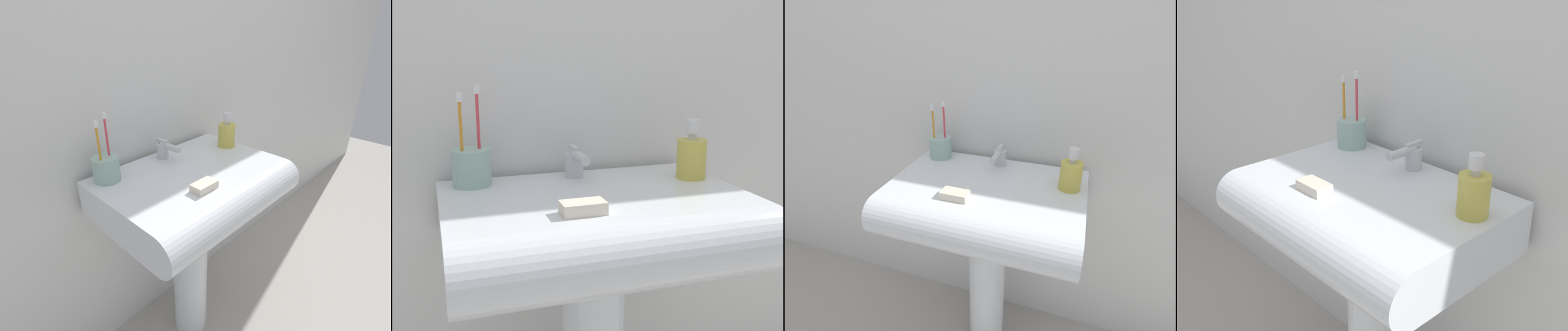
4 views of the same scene
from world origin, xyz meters
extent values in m
cube|color=silver|center=(0.00, 0.24, 1.20)|extent=(5.00, 0.05, 2.40)
cube|color=white|center=(0.00, 0.00, 0.73)|extent=(0.63, 0.39, 0.13)
cylinder|color=white|center=(0.00, -0.20, 0.73)|extent=(0.63, 0.13, 0.13)
cylinder|color=silver|center=(0.00, 0.14, 0.82)|extent=(0.04, 0.04, 0.06)
cylinder|color=silver|center=(0.00, 0.10, 0.85)|extent=(0.02, 0.09, 0.02)
cube|color=silver|center=(0.00, 0.14, 0.86)|extent=(0.01, 0.06, 0.01)
cylinder|color=#99BFB2|center=(-0.24, 0.14, 0.83)|extent=(0.08, 0.08, 0.08)
cylinder|color=orange|center=(-0.26, 0.13, 0.89)|extent=(0.01, 0.01, 0.17)
cube|color=white|center=(-0.26, 0.13, 0.99)|extent=(0.01, 0.01, 0.02)
cylinder|color=#D83F4C|center=(-0.22, 0.14, 0.90)|extent=(0.01, 0.01, 0.19)
cube|color=white|center=(-0.22, 0.14, 1.00)|extent=(0.01, 0.01, 0.02)
cylinder|color=gold|center=(0.26, 0.04, 0.84)|extent=(0.07, 0.07, 0.09)
cylinder|color=silver|center=(0.26, 0.04, 0.89)|extent=(0.02, 0.02, 0.01)
cylinder|color=silver|center=(0.26, 0.04, 0.91)|extent=(0.03, 0.03, 0.03)
cube|color=silver|center=(-0.06, -0.13, 0.80)|extent=(0.08, 0.05, 0.02)
camera|label=1|loc=(-0.66, -0.67, 1.27)|focal=28.00mm
camera|label=2|loc=(-0.32, -0.95, 1.08)|focal=45.00mm
camera|label=3|loc=(0.27, -0.85, 1.28)|focal=28.00mm
camera|label=4|loc=(0.79, -0.74, 1.28)|focal=45.00mm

